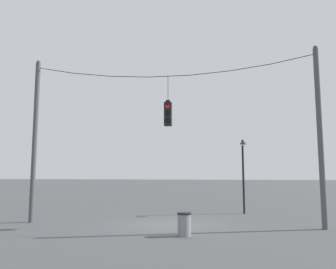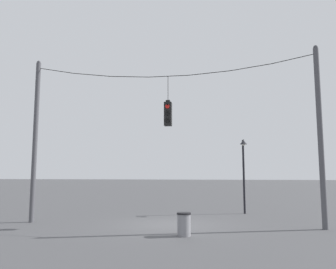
# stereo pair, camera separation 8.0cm
# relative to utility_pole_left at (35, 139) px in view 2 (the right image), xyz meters

# --- Properties ---
(ground_plane) EXTENTS (200.00, 200.00, 0.00)m
(ground_plane) POSITION_rel_utility_pole_left_xyz_m (6.67, 0.24, -4.01)
(ground_plane) COLOR #4C4C4F
(utility_pole_left) EXTENTS (0.23, 0.23, 8.04)m
(utility_pole_left) POSITION_rel_utility_pole_left_xyz_m (0.00, 0.00, 0.00)
(utility_pole_left) COLOR #4C4C51
(utility_pole_left) RESTS_ON ground_plane
(utility_pole_right) EXTENTS (0.23, 0.23, 8.04)m
(utility_pole_right) POSITION_rel_utility_pole_left_xyz_m (13.34, 0.00, 0.00)
(utility_pole_right) COLOR #4C4C51
(utility_pole_right) RESTS_ON ground_plane
(span_wire) EXTENTS (13.34, 0.03, 0.76)m
(span_wire) POSITION_rel_utility_pole_left_xyz_m (6.67, -0.00, 3.15)
(span_wire) COLOR black
(traffic_light_near_right_pole) EXTENTS (0.34, 0.58, 2.37)m
(traffic_light_near_right_pole) POSITION_rel_utility_pole_left_xyz_m (6.66, 0.00, 1.11)
(traffic_light_near_right_pole) COLOR black
(street_lamp) EXTENTS (0.41, 0.72, 4.31)m
(street_lamp) POSITION_rel_utility_pole_left_xyz_m (10.41, 4.78, -0.97)
(street_lamp) COLOR black
(street_lamp) RESTS_ON ground_plane
(trash_bin) EXTENTS (0.54, 0.54, 0.86)m
(trash_bin) POSITION_rel_utility_pole_left_xyz_m (7.63, -2.33, -3.57)
(trash_bin) COLOR gray
(trash_bin) RESTS_ON ground_plane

